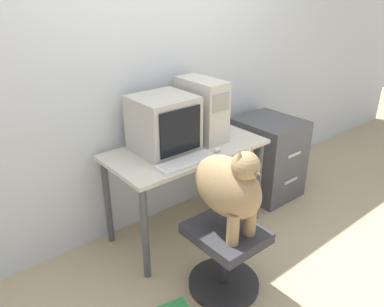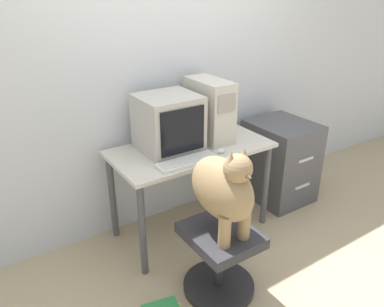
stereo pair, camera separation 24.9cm
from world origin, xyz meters
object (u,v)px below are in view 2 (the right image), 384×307
object	(u,v)px
dog	(223,188)
crt_monitor	(168,123)
keyboard	(187,162)
pc_tower	(209,110)
office_chair	(220,257)
filing_cabinet	(280,161)

from	to	relation	value
dog	crt_monitor	bearing A→B (deg)	85.49
dog	keyboard	bearing A→B (deg)	85.17
crt_monitor	pc_tower	xyz separation A→B (m)	(0.37, 0.01, 0.03)
office_chair	dog	bearing A→B (deg)	-90.00
office_chair	filing_cabinet	size ratio (longest dim) A/B	0.64
office_chair	dog	distance (m)	0.52
keyboard	dog	world-z (taller)	dog
keyboard	crt_monitor	bearing A→B (deg)	86.00
keyboard	office_chair	xyz separation A→B (m)	(-0.04, -0.45, -0.50)
crt_monitor	filing_cabinet	world-z (taller)	crt_monitor
keyboard	pc_tower	bearing A→B (deg)	36.83
pc_tower	keyboard	bearing A→B (deg)	-143.17
keyboard	filing_cabinet	bearing A→B (deg)	10.49
office_chair	filing_cabinet	world-z (taller)	filing_cabinet
pc_tower	office_chair	bearing A→B (deg)	-120.12
crt_monitor	dog	xyz separation A→B (m)	(-0.06, -0.75, -0.17)
pc_tower	filing_cabinet	size ratio (longest dim) A/B	0.64
office_chair	filing_cabinet	bearing A→B (deg)	28.96
filing_cabinet	office_chair	bearing A→B (deg)	-151.04
pc_tower	dog	size ratio (longest dim) A/B	0.80
crt_monitor	keyboard	size ratio (longest dim) A/B	0.95
crt_monitor	filing_cabinet	bearing A→B (deg)	-3.60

